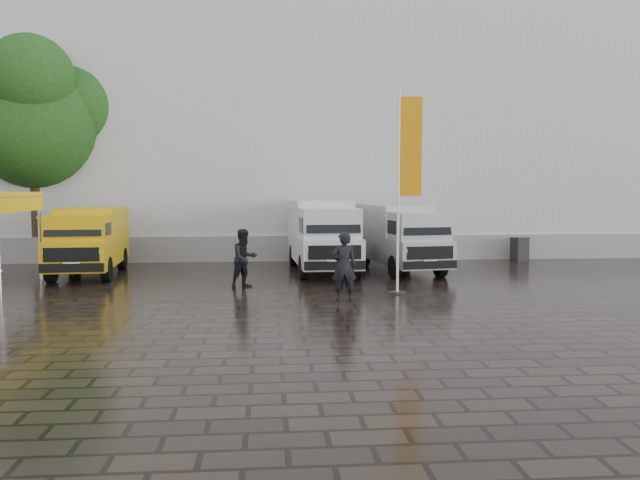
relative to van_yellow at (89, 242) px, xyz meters
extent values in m
plane|color=black|center=(8.44, -4.44, -1.10)|extent=(120.00, 120.00, 0.00)
cube|color=silver|center=(10.44, 11.56, 4.90)|extent=(44.00, 16.00, 12.00)
cube|color=gray|center=(10.44, 3.51, -0.60)|extent=(44.00, 0.15, 1.00)
cylinder|color=silver|center=(-1.33, -0.62, 0.19)|extent=(0.10, 0.10, 2.59)
cylinder|color=black|center=(9.39, -4.31, -1.08)|extent=(0.50, 0.50, 0.04)
cylinder|color=white|center=(9.39, -4.31, 1.66)|extent=(0.07, 0.07, 5.52)
cube|color=orange|center=(9.72, -4.31, 2.87)|extent=(0.60, 0.03, 2.65)
cylinder|color=black|center=(-2.95, 3.81, 1.10)|extent=(0.62, 0.62, 4.40)
sphere|color=#153F14|center=(-2.95, 3.81, 4.18)|extent=(4.84, 4.84, 4.84)
sphere|color=#153F14|center=(-3.55, 4.71, 6.16)|extent=(2.86, 2.86, 2.86)
cube|color=black|center=(15.78, 2.89, -0.63)|extent=(0.68, 0.68, 0.93)
imported|color=black|center=(7.78, -5.38, -0.22)|extent=(0.67, 0.46, 1.77)
imported|color=black|center=(5.19, -2.95, -0.25)|extent=(1.04, 1.01, 1.69)
camera|label=1|loc=(5.92, -20.92, 1.75)|focal=35.00mm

